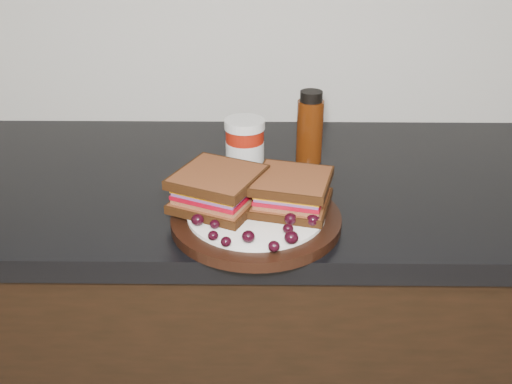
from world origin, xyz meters
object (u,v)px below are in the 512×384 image
sandwich_left (218,189)px  oil_bottle (310,127)px  plate (256,219)px  condiment_jar (245,148)px

sandwich_left → oil_bottle: 0.29m
plate → condiment_jar: bearing=97.0°
plate → oil_bottle: size_ratio=1.90×
condiment_jar → plate: bearing=-83.0°
plate → oil_bottle: oil_bottle is taller
sandwich_left → condiment_jar: condiment_jar is taller
sandwich_left → condiment_jar: (0.04, 0.17, 0.00)m
plate → oil_bottle: (0.10, 0.26, 0.06)m
plate → sandwich_left: size_ratio=2.16×
plate → sandwich_left: (-0.06, 0.02, 0.04)m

